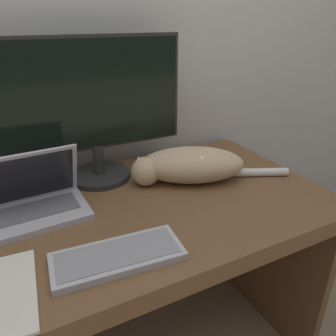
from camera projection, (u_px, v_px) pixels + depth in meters
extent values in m
cube|color=silver|center=(79.00, 27.00, 1.21)|extent=(6.40, 0.06, 2.60)
cube|color=brown|center=(129.00, 213.00, 1.10)|extent=(1.37, 0.75, 0.06)
cube|color=brown|center=(263.00, 248.00, 1.53)|extent=(0.04, 0.69, 0.70)
cylinder|color=#282828|center=(100.00, 175.00, 1.27)|extent=(0.23, 0.23, 0.02)
cylinder|color=#282828|center=(99.00, 159.00, 1.24)|extent=(0.04, 0.04, 0.11)
cube|color=#282828|center=(92.00, 95.00, 1.14)|extent=(0.67, 0.02, 0.40)
cube|color=black|center=(93.00, 96.00, 1.14)|extent=(0.65, 0.01, 0.37)
cube|color=#B7B7BC|center=(39.00, 214.00, 1.02)|extent=(0.30, 0.22, 0.02)
cube|color=slate|center=(38.00, 209.00, 1.03)|extent=(0.25, 0.12, 0.00)
cube|color=#B7B7BC|center=(30.00, 177.00, 1.03)|extent=(0.30, 0.10, 0.19)
cube|color=black|center=(30.00, 178.00, 1.02)|extent=(0.27, 0.08, 0.17)
cube|color=#BCBCC1|center=(118.00, 256.00, 0.84)|extent=(0.35, 0.17, 0.02)
cube|color=#939397|center=(118.00, 253.00, 0.84)|extent=(0.32, 0.14, 0.00)
ellipsoid|color=#D1B284|center=(192.00, 165.00, 1.22)|extent=(0.43, 0.32, 0.13)
ellipsoid|color=white|center=(197.00, 156.00, 1.21)|extent=(0.21, 0.19, 0.05)
sphere|color=#D1B284|center=(146.00, 171.00, 1.20)|extent=(0.11, 0.11, 0.11)
cone|color=white|center=(139.00, 160.00, 1.18)|extent=(0.04, 0.04, 0.03)
cone|color=white|center=(152.00, 160.00, 1.18)|extent=(0.04, 0.04, 0.03)
cylinder|color=white|center=(260.00, 172.00, 1.28)|extent=(0.21, 0.12, 0.03)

